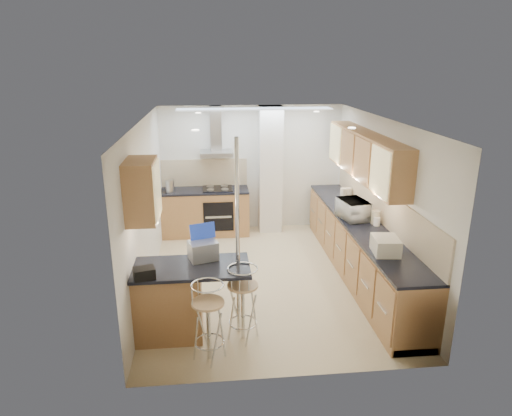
{
  "coord_description": "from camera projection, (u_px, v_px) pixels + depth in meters",
  "views": [
    {
      "loc": [
        -0.83,
        -6.54,
        3.31
      ],
      "look_at": [
        -0.14,
        0.2,
        1.12
      ],
      "focal_mm": 32.0,
      "sensor_mm": 36.0,
      "label": 1
    }
  ],
  "objects": [
    {
      "name": "back_counter",
      "position": [
        205.0,
        212.0,
        9.04
      ],
      "size": [
        1.7,
        0.63,
        0.92
      ],
      "color": "#A87443",
      "rests_on": "ground"
    },
    {
      "name": "bar_stool_near",
      "position": [
        209.0,
        322.0,
        5.18
      ],
      "size": [
        0.49,
        0.49,
        0.97
      ],
      "primitive_type": null,
      "rotation": [
        0.0,
        0.0,
        -0.3
      ],
      "color": "tan",
      "rests_on": "ground"
    },
    {
      "name": "bread_bin",
      "position": [
        386.0,
        245.0,
        5.92
      ],
      "size": [
        0.36,
        0.44,
        0.21
      ],
      "primitive_type": "cube",
      "rotation": [
        0.0,
        0.0,
        -0.11
      ],
      "color": "beige",
      "rests_on": "right_counter"
    },
    {
      "name": "bag",
      "position": [
        144.0,
        273.0,
        5.19
      ],
      "size": [
        0.27,
        0.23,
        0.13
      ],
      "primitive_type": "cube",
      "rotation": [
        0.0,
        0.0,
        0.27
      ],
      "color": "black",
      "rests_on": "peninsula"
    },
    {
      "name": "room_shell",
      "position": [
        284.0,
        178.0,
        7.2
      ],
      "size": [
        3.64,
        4.84,
        2.51
      ],
      "color": "silver",
      "rests_on": "ground"
    },
    {
      "name": "jar_c",
      "position": [
        375.0,
        217.0,
        7.0
      ],
      "size": [
        0.18,
        0.18,
        0.21
      ],
      "primitive_type": "cylinder",
      "rotation": [
        0.0,
        0.0,
        -0.32
      ],
      "color": "beige",
      "rests_on": "right_counter"
    },
    {
      "name": "kettle",
      "position": [
        170.0,
        186.0,
        8.65
      ],
      "size": [
        0.16,
        0.16,
        0.24
      ],
      "primitive_type": "cylinder",
      "color": "#ACADB0",
      "rests_on": "back_counter"
    },
    {
      "name": "jar_d",
      "position": [
        377.0,
        221.0,
        6.93
      ],
      "size": [
        0.12,
        0.12,
        0.13
      ],
      "primitive_type": "cylinder",
      "rotation": [
        0.0,
        0.0,
        -0.22
      ],
      "color": "white",
      "rests_on": "right_counter"
    },
    {
      "name": "microwave",
      "position": [
        353.0,
        210.0,
        7.2
      ],
      "size": [
        0.47,
        0.61,
        0.31
      ],
      "primitive_type": "imported",
      "rotation": [
        0.0,
        0.0,
        1.76
      ],
      "color": "white",
      "rests_on": "right_counter"
    },
    {
      "name": "laptop",
      "position": [
        203.0,
        251.0,
        5.68
      ],
      "size": [
        0.4,
        0.35,
        0.23
      ],
      "primitive_type": "cube",
      "rotation": [
        0.0,
        0.0,
        0.31
      ],
      "color": "#979A9E",
      "rests_on": "peninsula"
    },
    {
      "name": "peninsula",
      "position": [
        191.0,
        301.0,
        5.66
      ],
      "size": [
        1.47,
        0.72,
        0.94
      ],
      "color": "#A87443",
      "rests_on": "ground"
    },
    {
      "name": "bar_stool_end",
      "position": [
        243.0,
        303.0,
        5.57
      ],
      "size": [
        0.49,
        0.49,
        0.97
      ],
      "primitive_type": null,
      "rotation": [
        0.0,
        0.0,
        1.29
      ],
      "color": "tan",
      "rests_on": "ground"
    },
    {
      "name": "jar_a",
      "position": [
        343.0,
        193.0,
        8.38
      ],
      "size": [
        0.14,
        0.14,
        0.17
      ],
      "primitive_type": "cylinder",
      "rotation": [
        0.0,
        0.0,
        -0.18
      ],
      "color": "beige",
      "rests_on": "right_counter"
    },
    {
      "name": "ground",
      "position": [
        266.0,
        278.0,
        7.29
      ],
      "size": [
        4.8,
        4.8,
        0.0
      ],
      "primitive_type": "plane",
      "color": "beige",
      "rests_on": "ground"
    },
    {
      "name": "jar_b",
      "position": [
        348.0,
        192.0,
        8.4
      ],
      "size": [
        0.11,
        0.11,
        0.17
      ],
      "primitive_type": "cylinder",
      "rotation": [
        0.0,
        0.0,
        0.03
      ],
      "color": "beige",
      "rests_on": "right_counter"
    },
    {
      "name": "right_counter",
      "position": [
        359.0,
        248.0,
        7.29
      ],
      "size": [
        0.63,
        4.4,
        0.92
      ],
      "color": "#A87443",
      "rests_on": "ground"
    }
  ]
}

